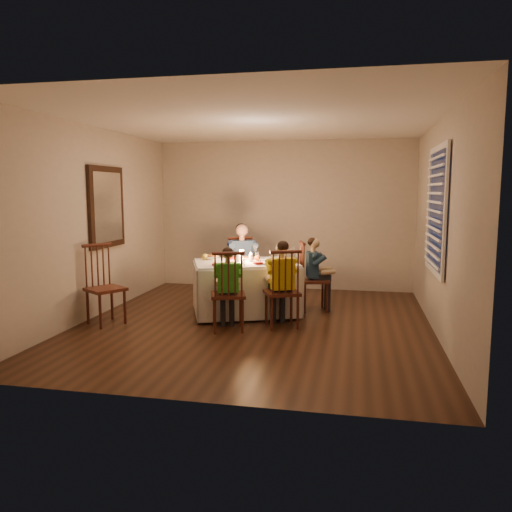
% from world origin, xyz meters
% --- Properties ---
extents(ground, '(5.00, 5.00, 0.00)m').
position_xyz_m(ground, '(0.00, 0.00, 0.00)').
color(ground, black).
rests_on(ground, ground).
extents(wall_left, '(0.02, 5.00, 2.60)m').
position_xyz_m(wall_left, '(-2.25, 0.00, 1.30)').
color(wall_left, '#B9AE9E').
rests_on(wall_left, ground).
extents(wall_right, '(0.02, 5.00, 2.60)m').
position_xyz_m(wall_right, '(2.25, 0.00, 1.30)').
color(wall_right, '#B9AE9E').
rests_on(wall_right, ground).
extents(wall_back, '(4.50, 0.02, 2.60)m').
position_xyz_m(wall_back, '(0.00, 2.50, 1.30)').
color(wall_back, '#B9AE9E').
rests_on(wall_back, ground).
extents(ceiling, '(5.00, 5.00, 0.00)m').
position_xyz_m(ceiling, '(0.00, 0.00, 2.60)').
color(ceiling, white).
rests_on(ceiling, wall_back).
extents(dining_table, '(1.70, 1.48, 0.71)m').
position_xyz_m(dining_table, '(-0.24, 0.50, 0.53)').
color(dining_table, silver).
rests_on(dining_table, ground).
extents(chair_adult, '(0.54, 0.53, 1.01)m').
position_xyz_m(chair_adult, '(-0.45, 1.20, 0.00)').
color(chair_adult, '#38140F').
rests_on(chair_adult, ground).
extents(chair_near_left, '(0.52, 0.50, 1.01)m').
position_xyz_m(chair_near_left, '(-0.27, -0.37, 0.00)').
color(chair_near_left, '#38140F').
rests_on(chair_near_left, ground).
extents(chair_near_right, '(0.54, 0.53, 1.01)m').
position_xyz_m(chair_near_right, '(0.37, -0.09, 0.00)').
color(chair_near_right, '#38140F').
rests_on(chair_near_right, ground).
extents(chair_end, '(0.49, 0.50, 1.01)m').
position_xyz_m(chair_end, '(0.69, 0.88, 0.00)').
color(chair_end, '#38140F').
rests_on(chair_end, ground).
extents(chair_extra, '(0.58, 0.58, 1.05)m').
position_xyz_m(chair_extra, '(-1.90, -0.40, 0.00)').
color(chair_extra, '#38140F').
rests_on(chair_extra, ground).
extents(adult, '(0.57, 0.55, 1.23)m').
position_xyz_m(adult, '(-0.45, 1.20, 0.00)').
color(adult, navy).
rests_on(adult, ground).
extents(child_green, '(0.42, 0.40, 1.05)m').
position_xyz_m(child_green, '(-0.27, -0.37, 0.00)').
color(child_green, green).
rests_on(child_green, ground).
extents(child_yellow, '(0.48, 0.47, 1.11)m').
position_xyz_m(child_yellow, '(0.37, -0.09, 0.00)').
color(child_yellow, gold).
rests_on(child_yellow, ground).
extents(child_teal, '(0.40, 0.42, 1.07)m').
position_xyz_m(child_teal, '(0.69, 0.88, 0.00)').
color(child_teal, '#1A2F42').
rests_on(child_teal, ground).
extents(setting_adult, '(0.34, 0.34, 0.02)m').
position_xyz_m(setting_adult, '(-0.32, 0.79, 0.75)').
color(setting_adult, silver).
rests_on(setting_adult, dining_table).
extents(setting_green, '(0.34, 0.34, 0.02)m').
position_xyz_m(setting_green, '(-0.38, 0.15, 0.75)').
color(setting_green, silver).
rests_on(setting_green, dining_table).
extents(setting_yellow, '(0.34, 0.34, 0.02)m').
position_xyz_m(setting_yellow, '(0.15, 0.37, 0.75)').
color(setting_yellow, silver).
rests_on(setting_yellow, dining_table).
extents(setting_teal, '(0.34, 0.34, 0.02)m').
position_xyz_m(setting_teal, '(0.26, 0.67, 0.75)').
color(setting_teal, silver).
rests_on(setting_teal, dining_table).
extents(candle_left, '(0.06, 0.06, 0.10)m').
position_xyz_m(candle_left, '(-0.34, 0.46, 0.79)').
color(candle_left, white).
rests_on(candle_left, dining_table).
extents(candle_right, '(0.06, 0.06, 0.10)m').
position_xyz_m(candle_right, '(-0.17, 0.53, 0.79)').
color(candle_right, white).
rests_on(candle_right, dining_table).
extents(squash, '(0.09, 0.09, 0.09)m').
position_xyz_m(squash, '(-0.86, 0.58, 0.79)').
color(squash, yellow).
rests_on(squash, dining_table).
extents(orange_fruit, '(0.08, 0.08, 0.08)m').
position_xyz_m(orange_fruit, '(-0.09, 0.61, 0.78)').
color(orange_fruit, orange).
rests_on(orange_fruit, dining_table).
extents(serving_bowl, '(0.24, 0.24, 0.05)m').
position_xyz_m(serving_bowl, '(-0.76, 0.63, 0.77)').
color(serving_bowl, silver).
rests_on(serving_bowl, dining_table).
extents(wall_mirror, '(0.06, 0.95, 1.15)m').
position_xyz_m(wall_mirror, '(-2.22, 0.30, 1.50)').
color(wall_mirror, black).
rests_on(wall_mirror, wall_left).
extents(window_blinds, '(0.07, 1.34, 1.54)m').
position_xyz_m(window_blinds, '(2.21, 0.10, 1.50)').
color(window_blinds, black).
rests_on(window_blinds, wall_right).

